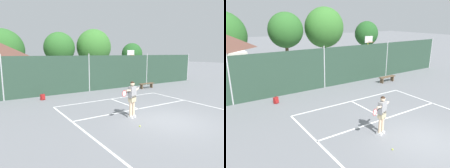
% 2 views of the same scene
% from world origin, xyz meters
% --- Properties ---
extents(ground_plane, '(120.00, 120.00, 0.00)m').
position_xyz_m(ground_plane, '(0.00, 0.00, 0.00)').
color(ground_plane, slate).
extents(court_markings, '(8.30, 11.10, 0.01)m').
position_xyz_m(court_markings, '(0.00, 0.65, 0.00)').
color(court_markings, white).
rests_on(court_markings, ground).
extents(chainlink_fence, '(26.09, 0.09, 3.19)m').
position_xyz_m(chainlink_fence, '(0.00, 9.00, 1.52)').
color(chainlink_fence, '#284233').
rests_on(chainlink_fence, ground).
extents(basketball_hoop, '(0.90, 0.67, 3.55)m').
position_xyz_m(basketball_hoop, '(5.61, 10.59, 2.31)').
color(basketball_hoop, yellow).
rests_on(basketball_hoop, ground).
extents(treeline_backdrop, '(26.34, 4.48, 6.42)m').
position_xyz_m(treeline_backdrop, '(-1.95, 18.27, 3.78)').
color(treeline_backdrop, brown).
rests_on(treeline_backdrop, ground).
extents(tennis_player, '(1.38, 0.52, 1.85)m').
position_xyz_m(tennis_player, '(-1.30, 1.44, 1.11)').
color(tennis_player, silver).
rests_on(tennis_player, ground).
extents(tennis_ball, '(0.07, 0.07, 0.07)m').
position_xyz_m(tennis_ball, '(-1.80, 0.22, 0.03)').
color(tennis_ball, '#CCE033').
rests_on(tennis_ball, ground).
extents(backpack_red, '(0.32, 0.31, 0.46)m').
position_xyz_m(backpack_red, '(-4.18, 7.80, 0.19)').
color(backpack_red, maroon).
rests_on(backpack_red, ground).
extents(courtside_bench, '(1.60, 0.36, 0.48)m').
position_xyz_m(courtside_bench, '(5.10, 7.43, 0.36)').
color(courtside_bench, brown).
rests_on(courtside_bench, ground).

